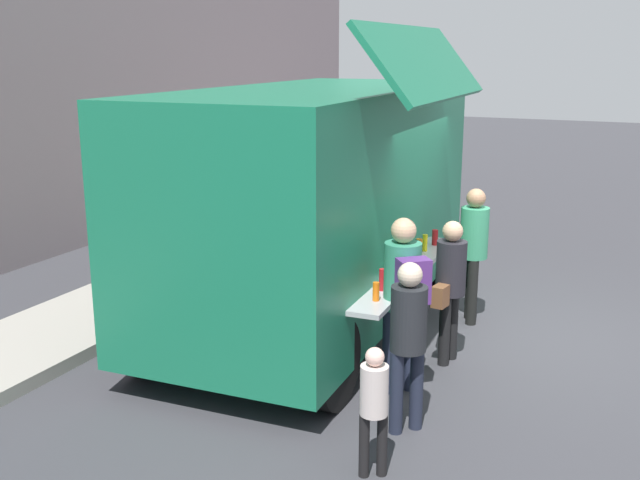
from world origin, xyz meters
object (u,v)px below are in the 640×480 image
object	(u,v)px
food_truck_main	(319,198)
customer_extra_browsing	(474,243)
trash_bin	(294,211)
customer_mid_with_backpack	(404,289)
customer_front_ordering	(450,280)
customer_rear_waiting	(408,332)
child_near_queue	(374,400)

from	to	relation	value
food_truck_main	customer_extra_browsing	world-z (taller)	food_truck_main
food_truck_main	trash_bin	size ratio (longest dim) A/B	6.03
trash_bin	customer_mid_with_backpack	xyz separation A→B (m)	(-5.45, -3.93, 0.63)
customer_front_ordering	customer_extra_browsing	bearing A→B (deg)	-78.71
customer_rear_waiting	food_truck_main	bearing A→B (deg)	-8.88
customer_mid_with_backpack	customer_extra_browsing	xyz separation A→B (m)	(2.33, -0.14, -0.08)
food_truck_main	customer_extra_browsing	size ratio (longest dim) A/B	3.35
customer_rear_waiting	customer_extra_browsing	distance (m)	3.06
customer_rear_waiting	customer_mid_with_backpack	bearing A→B (deg)	-27.40
customer_front_ordering	customer_rear_waiting	distance (m)	1.67
food_truck_main	customer_mid_with_backpack	bearing A→B (deg)	-135.44
customer_rear_waiting	child_near_queue	xyz separation A→B (m)	(-0.83, 0.01, -0.28)
trash_bin	customer_mid_with_backpack	distance (m)	6.75
trash_bin	customer_mid_with_backpack	world-z (taller)	customer_mid_with_backpack
food_truck_main	customer_front_ordering	size ratio (longest dim) A/B	3.59
trash_bin	customer_front_ordering	distance (m)	6.14
trash_bin	child_near_queue	size ratio (longest dim) A/B	0.86
child_near_queue	customer_extra_browsing	bearing A→B (deg)	-29.85
customer_mid_with_backpack	customer_rear_waiting	world-z (taller)	customer_mid_with_backpack
trash_bin	child_near_queue	distance (m)	8.17
food_truck_main	customer_mid_with_backpack	distance (m)	2.26
customer_mid_with_backpack	trash_bin	bearing A→B (deg)	-3.57
customer_extra_browsing	child_near_queue	xyz separation A→B (m)	(-3.89, -0.14, -0.36)
food_truck_main	customer_extra_browsing	xyz separation A→B (m)	(0.82, -1.75, -0.57)
customer_mid_with_backpack	customer_rear_waiting	distance (m)	0.79
trash_bin	food_truck_main	bearing A→B (deg)	-149.50
trash_bin	customer_rear_waiting	distance (m)	7.49
trash_bin	child_near_queue	xyz separation A→B (m)	(-7.01, -4.21, 0.19)
customer_mid_with_backpack	child_near_queue	bearing A→B (deg)	151.00
customer_front_ordering	customer_rear_waiting	size ratio (longest dim) A/B	1.01
trash_bin	customer_extra_browsing	size ratio (longest dim) A/B	0.56
trash_bin	customer_extra_browsing	distance (m)	5.15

